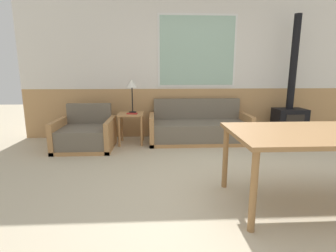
% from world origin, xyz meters
% --- Properties ---
extents(ground_plane, '(16.00, 16.00, 0.00)m').
position_xyz_m(ground_plane, '(0.00, 0.00, 0.00)').
color(ground_plane, beige).
extents(wall_back, '(7.20, 0.09, 2.70)m').
position_xyz_m(wall_back, '(-0.01, 2.63, 1.37)').
color(wall_back, tan).
rests_on(wall_back, ground_plane).
extents(couch, '(1.85, 0.78, 0.78)m').
position_xyz_m(couch, '(-0.21, 2.16, 0.24)').
color(couch, '#B27F4C').
rests_on(couch, ground_plane).
extents(armchair, '(0.95, 0.86, 0.74)m').
position_xyz_m(armchair, '(-2.24, 1.84, 0.23)').
color(armchair, '#B27F4C').
rests_on(armchair, ground_plane).
extents(side_table, '(0.45, 0.45, 0.56)m').
position_xyz_m(side_table, '(-1.47, 2.11, 0.45)').
color(side_table, '#B27F4C').
rests_on(side_table, ground_plane).
extents(table_lamp, '(0.20, 0.20, 0.60)m').
position_xyz_m(table_lamp, '(-1.44, 2.18, 1.06)').
color(table_lamp, black).
rests_on(table_lamp, side_table).
extents(book_stack, '(0.20, 0.13, 0.02)m').
position_xyz_m(book_stack, '(-1.44, 2.02, 0.57)').
color(book_stack, '#B22823').
rests_on(book_stack, side_table).
extents(dining_table, '(1.63, 0.98, 0.75)m').
position_xyz_m(dining_table, '(0.51, -0.24, 0.68)').
color(dining_table, '#9E7042').
rests_on(dining_table, ground_plane).
extents(wood_stove, '(0.56, 0.42, 2.31)m').
position_xyz_m(wood_stove, '(1.53, 2.19, 0.57)').
color(wood_stove, black).
rests_on(wood_stove, ground_plane).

